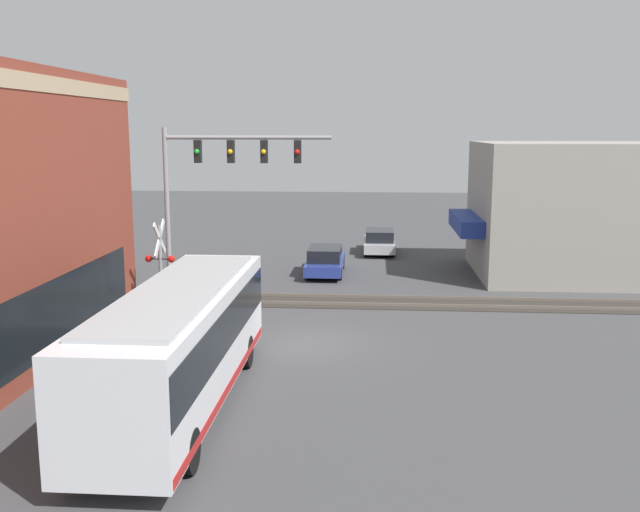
# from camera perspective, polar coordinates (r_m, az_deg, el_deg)

# --- Properties ---
(ground_plane) EXTENTS (120.00, 120.00, 0.00)m
(ground_plane) POSITION_cam_1_polar(r_m,az_deg,el_deg) (24.95, -0.99, -6.92)
(ground_plane) COLOR #424244
(shop_building) EXTENTS (8.32, 10.12, 6.66)m
(shop_building) POSITION_cam_1_polar(r_m,az_deg,el_deg) (37.94, 19.16, 3.53)
(shop_building) COLOR gray
(shop_building) RESTS_ON ground
(city_bus) EXTENTS (10.95, 2.59, 3.26)m
(city_bus) POSITION_cam_1_polar(r_m,az_deg,el_deg) (19.23, -11.10, -6.73)
(city_bus) COLOR silver
(city_bus) RESTS_ON ground
(traffic_signal_gantry) EXTENTS (0.42, 6.76, 7.38)m
(traffic_signal_gantry) POSITION_cam_1_polar(r_m,az_deg,el_deg) (28.91, -8.24, 6.48)
(traffic_signal_gantry) COLOR gray
(traffic_signal_gantry) RESTS_ON ground
(crossing_signal) EXTENTS (1.41, 1.18, 3.81)m
(crossing_signal) POSITION_cam_1_polar(r_m,az_deg,el_deg) (28.62, -12.66, -0.22)
(crossing_signal) COLOR gray
(crossing_signal) RESTS_ON ground
(rail_track_near) EXTENTS (2.60, 60.00, 0.15)m
(rail_track_near) POSITION_cam_1_polar(r_m,az_deg,el_deg) (30.71, 0.05, -3.59)
(rail_track_near) COLOR #332D28
(rail_track_near) RESTS_ON ground
(parked_car_blue) EXTENTS (4.74, 1.82, 1.43)m
(parked_car_blue) POSITION_cam_1_polar(r_m,az_deg,el_deg) (36.27, 0.42, -0.43)
(parked_car_blue) COLOR navy
(parked_car_blue) RESTS_ON ground
(parked_car_silver) EXTENTS (4.58, 1.82, 1.42)m
(parked_car_silver) POSITION_cam_1_polar(r_m,az_deg,el_deg) (42.68, 4.78, 1.13)
(parked_car_silver) COLOR #B7B7BC
(parked_car_silver) RESTS_ON ground
(pedestrian_at_crossing) EXTENTS (0.34, 0.34, 1.75)m
(pedestrian_at_crossing) POSITION_cam_1_polar(r_m,az_deg,el_deg) (27.66, -8.96, -3.41)
(pedestrian_at_crossing) COLOR #2D3351
(pedestrian_at_crossing) RESTS_ON ground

